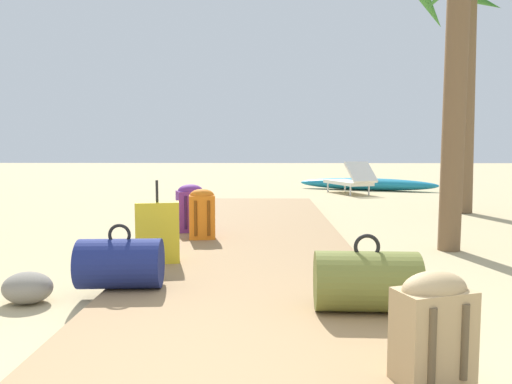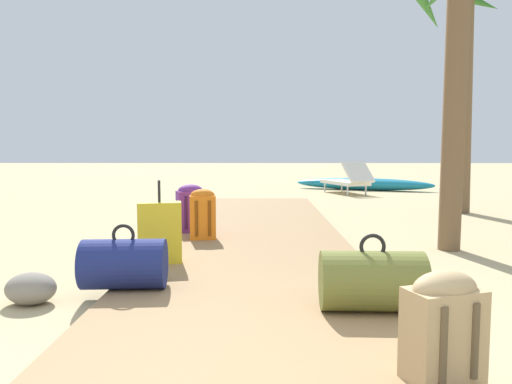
% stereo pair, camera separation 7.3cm
% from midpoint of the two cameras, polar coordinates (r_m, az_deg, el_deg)
% --- Properties ---
extents(ground_plane, '(60.00, 60.00, 0.00)m').
position_cam_midpoint_polar(ground_plane, '(4.98, -0.77, -7.63)').
color(ground_plane, tan).
extents(boardwalk, '(2.04, 8.41, 0.08)m').
position_cam_midpoint_polar(boardwalk, '(5.80, -0.61, -5.40)').
color(boardwalk, '#9E7A51').
rests_on(boardwalk, ground).
extents(backpack_purple, '(0.38, 0.33, 0.57)m').
position_cam_midpoint_polar(backpack_purple, '(6.08, -7.86, -1.69)').
color(backpack_purple, '#6B2D84').
rests_on(backpack_purple, boardwalk).
extents(backpack_tan, '(0.37, 0.29, 0.49)m').
position_cam_midpoint_polar(backpack_tan, '(2.37, 19.90, -13.99)').
color(backpack_tan, tan).
rests_on(backpack_tan, boardwalk).
extents(suitcase_yellow, '(0.40, 0.24, 0.73)m').
position_cam_midpoint_polar(suitcase_yellow, '(4.49, -11.43, -4.56)').
color(suitcase_yellow, gold).
rests_on(suitcase_yellow, boardwalk).
extents(duffel_bag_olive, '(0.65, 0.40, 0.49)m').
position_cam_midpoint_polar(duffel_bag_olive, '(3.23, 12.51, -9.90)').
color(duffel_bag_olive, olive).
rests_on(duffel_bag_olive, boardwalk).
extents(duffel_bag_navy, '(0.62, 0.40, 0.47)m').
position_cam_midpoint_polar(duffel_bag_navy, '(3.76, -15.45, -7.94)').
color(duffel_bag_navy, navy).
rests_on(duffel_bag_navy, boardwalk).
extents(backpack_orange, '(0.31, 0.25, 0.56)m').
position_cam_midpoint_polar(backpack_orange, '(5.58, -6.51, -2.38)').
color(backpack_orange, orange).
rests_on(backpack_orange, boardwalk).
extents(palm_tree_far_right, '(2.14, 2.21, 4.23)m').
position_cam_midpoint_polar(palm_tree_far_right, '(9.38, 22.64, 17.61)').
color(palm_tree_far_right, brown).
rests_on(palm_tree_far_right, ground).
extents(lounge_chair, '(1.09, 1.66, 0.78)m').
position_cam_midpoint_polar(lounge_chair, '(11.96, 10.32, 1.36)').
color(lounge_chair, white).
rests_on(lounge_chair, ground).
extents(kayak, '(3.49, 1.76, 0.32)m').
position_cam_midpoint_polar(kayak, '(13.13, 12.04, 0.91)').
color(kayak, teal).
rests_on(kayak, ground).
extents(rock_left_far, '(0.41, 0.37, 0.22)m').
position_cam_midpoint_polar(rock_left_far, '(3.91, -24.92, -10.01)').
color(rock_left_far, gray).
rests_on(rock_left_far, ground).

